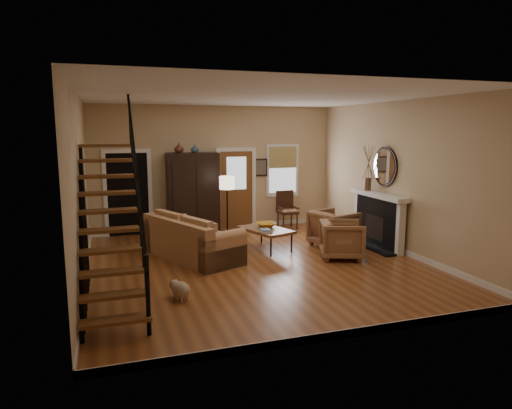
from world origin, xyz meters
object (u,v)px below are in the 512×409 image
object	(u,v)px
coffee_table	(266,239)
floor_lamp	(227,209)
armchair_left	(342,240)
armoire	(193,194)
sofa	(193,238)
armchair_right	(334,228)
side_chair	(288,210)

from	to	relation	value
coffee_table	floor_lamp	bearing A→B (deg)	123.99
coffee_table	floor_lamp	size ratio (longest dim) A/B	0.79
armchair_left	floor_lamp	bearing A→B (deg)	62.75
armoire	sofa	size ratio (longest dim) A/B	0.90
sofa	floor_lamp	xyz separation A→B (m)	(1.06, 1.18, 0.36)
sofa	armchair_left	world-z (taller)	sofa
sofa	floor_lamp	size ratio (longest dim) A/B	1.46
sofa	armchair_left	bearing A→B (deg)	-40.80
coffee_table	armchair_right	size ratio (longest dim) A/B	1.36
sofa	side_chair	world-z (taller)	side_chair
armchair_left	armoire	bearing A→B (deg)	58.08
sofa	coffee_table	size ratio (longest dim) A/B	1.85
floor_lamp	armoire	bearing A→B (deg)	117.42
floor_lamp	coffee_table	bearing A→B (deg)	-56.01
side_chair	armchair_right	bearing A→B (deg)	-82.34
sofa	armchair_right	distance (m)	3.29
floor_lamp	side_chair	size ratio (longest dim) A/B	1.56
floor_lamp	side_chair	world-z (taller)	floor_lamp
coffee_table	armchair_left	bearing A→B (deg)	-42.09
sofa	coffee_table	xyz separation A→B (m)	(1.70, 0.23, -0.19)
armoire	armchair_right	distance (m)	3.72
coffee_table	armchair_left	xyz separation A→B (m)	(1.28, -1.16, 0.16)
armchair_right	side_chair	world-z (taller)	side_chair
armchair_right	floor_lamp	distance (m)	2.55
armchair_left	sofa	bearing A→B (deg)	93.09
armchair_right	armchair_left	bearing A→B (deg)	143.72
armoire	floor_lamp	xyz separation A→B (m)	(0.60, -1.16, -0.26)
sofa	side_chair	xyz separation A→B (m)	(3.00, 2.14, 0.08)
floor_lamp	sofa	bearing A→B (deg)	-131.73
coffee_table	side_chair	xyz separation A→B (m)	(1.30, 1.91, 0.27)
floor_lamp	armchair_right	bearing A→B (deg)	-27.52
armoire	floor_lamp	world-z (taller)	armoire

